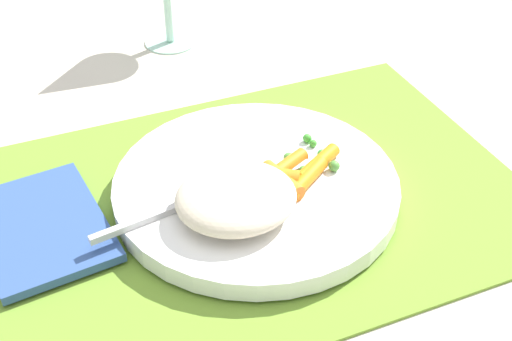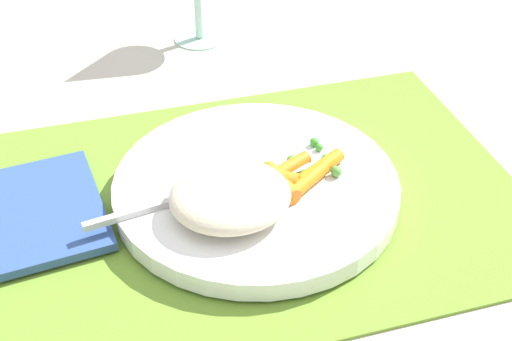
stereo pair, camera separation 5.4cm
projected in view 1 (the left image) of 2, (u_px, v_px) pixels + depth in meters
ground_plane at (256, 200)px, 0.62m from camera, size 2.40×2.40×0.00m
placemat at (256, 198)px, 0.62m from camera, size 0.47×0.33×0.01m
plate at (256, 187)px, 0.61m from camera, size 0.25×0.25×0.02m
rice_mound at (236, 197)px, 0.56m from camera, size 0.10×0.09×0.03m
carrot_portion at (290, 174)px, 0.60m from camera, size 0.10×0.05×0.02m
pea_scatter at (301, 164)px, 0.61m from camera, size 0.08×0.08×0.01m
fork at (226, 188)px, 0.59m from camera, size 0.20×0.04×0.01m
napkin at (42, 227)px, 0.58m from camera, size 0.11×0.15×0.01m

